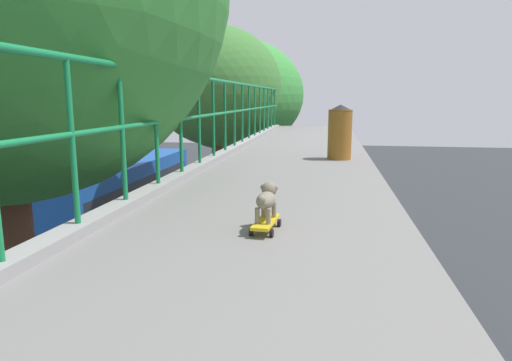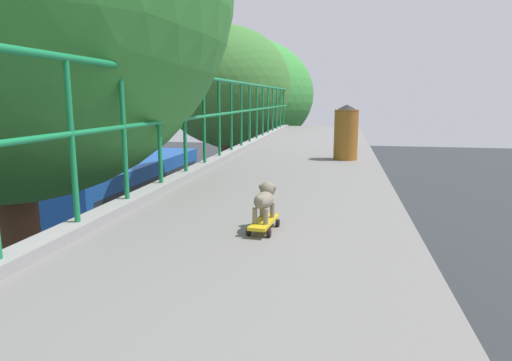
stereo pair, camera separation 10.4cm
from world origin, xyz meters
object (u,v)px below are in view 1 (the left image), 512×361
object	(u,v)px
city_bus	(123,193)
toy_skateboard	(266,223)
small_dog	(267,198)
litter_bin	(340,132)

from	to	relation	value
city_bus	toy_skateboard	bearing A→B (deg)	-60.48
city_bus	toy_skateboard	world-z (taller)	toy_skateboard
city_bus	toy_skateboard	distance (m)	18.61
small_dog	toy_skateboard	bearing A→B (deg)	-94.27
city_bus	litter_bin	xyz separation A→B (m)	(9.64, -11.70, 3.82)
toy_skateboard	litter_bin	size ratio (longest dim) A/B	0.50
small_dog	litter_bin	xyz separation A→B (m)	(0.62, 4.19, 0.21)
city_bus	small_dog	size ratio (longest dim) A/B	32.09
toy_skateboard	small_dog	size ratio (longest dim) A/B	1.22
city_bus	small_dog	xyz separation A→B (m)	(9.02, -15.88, 3.62)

